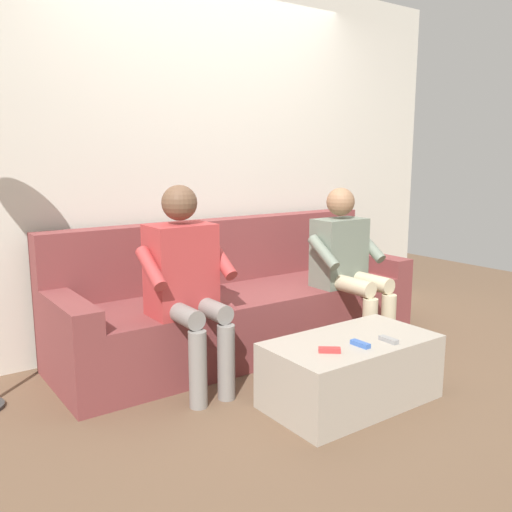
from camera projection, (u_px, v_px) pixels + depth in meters
The scene contains 9 objects.
ground_plane at pixel (307, 380), 3.33m from camera, with size 8.00×8.00×0.00m, color brown.
back_wall at pixel (205, 157), 4.03m from camera, with size 4.61×0.06×2.67m, color beige.
couch at pixel (239, 306), 3.86m from camera, with size 2.60×0.80×0.89m.
coffee_table at pixel (351, 371), 3.01m from camera, with size 0.94×0.52×0.36m.
person_left_seated at pixel (347, 260), 3.82m from camera, with size 0.52×0.56×1.12m.
person_right_seated at pixel (186, 276), 3.14m from camera, with size 0.52×0.52×1.18m.
remote_red at pixel (329, 350), 2.78m from camera, with size 0.11×0.04×0.03m, color #B73333.
remote_blue at pixel (360, 344), 2.87m from camera, with size 0.11×0.04×0.02m, color #3860B7.
remote_gray at pixel (389, 340), 2.93m from camera, with size 0.11×0.04×0.02m, color gray.
Camera 1 is at (2.08, 2.97, 1.35)m, focal length 38.55 mm.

